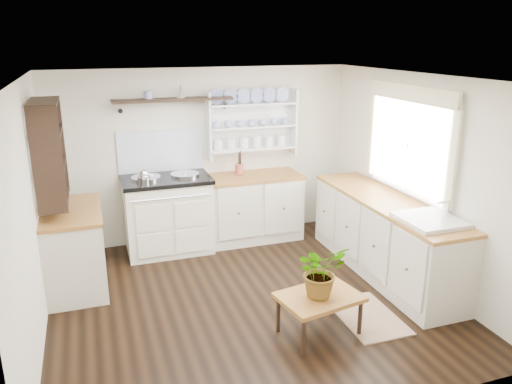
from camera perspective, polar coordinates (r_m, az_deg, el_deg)
floor at (r=5.42m, az=-0.92°, el=-12.11°), size 4.00×3.80×0.01m
wall_back at (r=6.74m, az=-5.96°, el=4.19°), size 4.00×0.02×2.30m
wall_right at (r=5.87m, az=17.96°, el=1.48°), size 0.02×3.80×2.30m
wall_left at (r=4.78m, az=-24.47°, el=-2.75°), size 0.02×3.80×2.30m
ceiling at (r=4.74m, az=-1.05°, el=12.91°), size 4.00×3.80×0.01m
window at (r=5.86m, az=17.06°, el=5.73°), size 0.08×1.55×1.22m
aga_cooker at (r=6.50m, az=-10.06°, el=-2.43°), size 1.10×0.76×1.01m
back_cabinets at (r=6.80m, az=-0.28°, el=-1.63°), size 1.27×0.63×0.90m
right_cabinets at (r=5.99m, az=14.47°, el=-4.87°), size 0.62×2.43×0.90m
belfast_sink at (r=5.31m, az=19.12°, el=-4.24°), size 0.55×0.60×0.45m
left_cabinets at (r=5.84m, az=-19.98°, el=-5.98°), size 0.62×1.13×0.90m
plate_rack at (r=6.79m, az=-0.60°, el=7.88°), size 1.20×0.22×0.90m
high_shelf at (r=6.41m, az=-9.46°, el=10.29°), size 1.50×0.29×0.16m
left_shelving at (r=5.53m, az=-22.58°, el=4.35°), size 0.28×0.80×1.05m
kettle at (r=6.20m, az=-12.69°, el=1.58°), size 0.16×0.16×0.20m
utensil_crock at (r=6.68m, az=-1.91°, el=2.62°), size 0.11×0.11×0.13m
center_table at (r=4.73m, az=7.26°, el=-12.11°), size 0.81×0.65×0.40m
potted_plant at (r=4.59m, az=7.40°, el=-8.92°), size 0.50×0.45×0.50m
floor_rug at (r=5.22m, az=12.58°, el=-13.71°), size 0.56×0.86×0.02m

